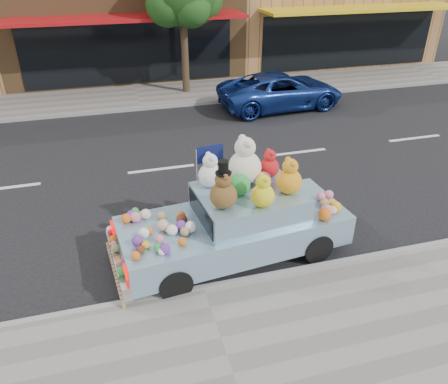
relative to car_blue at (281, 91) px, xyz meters
name	(u,v)px	position (x,y,z in m)	size (l,w,h in m)	color
ground	(161,169)	(-5.04, -3.92, -0.64)	(120.00, 120.00, 0.00)	black
near_sidewalk	(227,358)	(-5.04, -10.42, -0.58)	(60.00, 3.00, 0.12)	gray
far_sidewalk	(137,97)	(-5.04, 2.58, -0.58)	(60.00, 3.00, 0.12)	gray
near_kerb	(203,289)	(-5.04, -8.92, -0.57)	(60.00, 0.12, 0.13)	gray
far_kerb	(141,108)	(-5.04, 1.08, -0.57)	(60.00, 0.12, 0.13)	gray
car_blue	(281,91)	(0.00, 0.00, 0.00)	(2.12, 4.59, 1.28)	navy
art_car	(236,218)	(-4.16, -7.98, 0.17)	(4.63, 2.17, 2.28)	black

